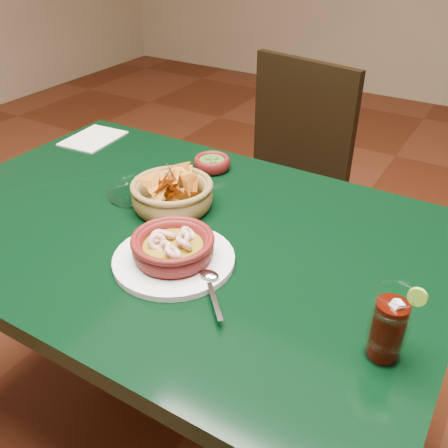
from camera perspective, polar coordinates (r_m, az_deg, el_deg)
The scene contains 9 objects.
ground at distance 1.65m, azimuth -4.12°, elevation -22.64°, with size 7.00×7.00×0.00m, color #471C0C.
dining_table at distance 1.18m, azimuth -5.35°, elevation -4.18°, with size 1.20×0.80×0.75m.
dining_chair at distance 1.80m, azimuth 6.19°, elevation 4.51°, with size 0.50×0.50×0.93m.
shrimp_plate at distance 0.99m, azimuth -5.80°, elevation -2.97°, with size 0.30×0.24×0.08m.
chip_basket at distance 1.17m, azimuth -5.91°, elevation 3.43°, with size 0.22×0.22×0.14m.
guacamole_ramekin at distance 1.35m, azimuth -1.39°, elevation 6.98°, with size 0.12×0.12×0.04m.
cola_drink at distance 0.81m, azimuth 18.31°, elevation -10.96°, with size 0.13×0.13×0.15m.
glass_ashtray at distance 1.24m, azimuth -10.47°, elevation 3.72°, with size 0.14×0.14×0.03m.
paper_menu at distance 1.60m, azimuth -14.72°, elevation 9.45°, with size 0.15×0.19×0.00m.
Camera 1 is at (0.58, -0.74, 1.35)m, focal length 40.00 mm.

